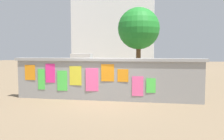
% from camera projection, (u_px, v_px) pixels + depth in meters
% --- Properties ---
extents(ground, '(60.00, 60.00, 0.00)m').
position_uv_depth(ground, '(128.00, 78.00, 17.76)').
color(ground, '#7A664C').
extents(poster_wall, '(7.83, 0.42, 1.72)m').
position_uv_depth(poster_wall, '(106.00, 79.00, 9.84)').
color(poster_wall, gray).
rests_on(poster_wall, ground).
extents(auto_rickshaw_truck, '(3.77, 1.96, 1.85)m').
position_uv_depth(auto_rickshaw_truck, '(98.00, 68.00, 15.41)').
color(auto_rickshaw_truck, black).
rests_on(auto_rickshaw_truck, ground).
extents(motorcycle, '(1.90, 0.56, 0.87)m').
position_uv_depth(motorcycle, '(110.00, 85.00, 11.17)').
color(motorcycle, black).
rests_on(motorcycle, ground).
extents(bicycle_near, '(1.65, 0.62, 0.95)m').
position_uv_depth(bicycle_near, '(141.00, 83.00, 12.35)').
color(bicycle_near, black).
rests_on(bicycle_near, ground).
extents(bicycle_far, '(1.69, 0.50, 0.95)m').
position_uv_depth(bicycle_far, '(69.00, 87.00, 11.22)').
color(bicycle_far, black).
rests_on(bicycle_far, ground).
extents(person_walking, '(0.42, 0.42, 1.62)m').
position_uv_depth(person_walking, '(182.00, 70.00, 13.26)').
color(person_walking, '#3F994C').
rests_on(person_walking, ground).
extents(person_bystander, '(0.47, 0.47, 1.62)m').
position_uv_depth(person_bystander, '(94.00, 71.00, 12.41)').
color(person_bystander, yellow).
rests_on(person_bystander, ground).
extents(tree_roadside, '(3.28, 3.28, 5.41)m').
position_uv_depth(tree_roadside, '(139.00, 29.00, 19.01)').
color(tree_roadside, brown).
rests_on(tree_roadside, ground).
extents(building_background, '(9.28, 4.73, 8.88)m').
position_uv_depth(building_background, '(115.00, 30.00, 27.92)').
color(building_background, white).
rests_on(building_background, ground).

